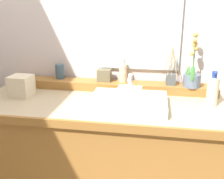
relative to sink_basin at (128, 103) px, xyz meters
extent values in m
cube|color=silver|center=(-0.17, 0.48, 0.52)|extent=(2.98, 0.20, 2.79)
cube|color=#96632D|center=(-0.17, 0.07, -0.47)|extent=(1.47, 0.59, 0.82)
cube|color=tan|center=(-0.17, 0.07, -0.04)|extent=(1.49, 0.61, 0.04)
cube|color=#96632D|center=(-0.17, -0.23, -0.04)|extent=(1.49, 0.02, 0.04)
cube|color=#96632D|center=(-0.17, 0.30, 0.00)|extent=(1.41, 0.13, 0.06)
cube|color=white|center=(0.00, 0.01, 0.00)|extent=(0.43, 0.32, 0.05)
sphere|color=white|center=(0.00, -0.01, 0.00)|extent=(0.22, 0.22, 0.22)
cylinder|color=silver|center=(0.00, 0.12, 0.08)|extent=(0.02, 0.02, 0.10)
cylinder|color=silver|center=(0.00, 0.07, 0.13)|extent=(0.02, 0.11, 0.02)
sphere|color=silver|center=(0.00, 0.12, 0.13)|extent=(0.03, 0.03, 0.03)
cylinder|color=silver|center=(-0.05, 0.12, 0.05)|extent=(0.03, 0.03, 0.04)
cylinder|color=silver|center=(0.06, 0.12, 0.05)|extent=(0.03, 0.03, 0.04)
cylinder|color=slate|center=(0.37, 0.28, 0.07)|extent=(0.11, 0.11, 0.08)
cylinder|color=tan|center=(0.37, 0.28, 0.11)|extent=(0.09, 0.09, 0.01)
cylinder|color=#476B38|center=(0.37, 0.28, 0.23)|extent=(0.01, 0.01, 0.24)
ellipsoid|color=#387033|center=(0.37, 0.23, 0.13)|extent=(0.03, 0.03, 0.10)
ellipsoid|color=#387033|center=(0.34, 0.26, 0.13)|extent=(0.03, 0.03, 0.07)
ellipsoid|color=#387033|center=(0.34, 0.26, 0.13)|extent=(0.03, 0.04, 0.07)
sphere|color=#E1AD53|center=(0.36, 0.27, 0.25)|extent=(0.03, 0.03, 0.03)
sphere|color=#E1AD53|center=(0.38, 0.29, 0.27)|extent=(0.03, 0.03, 0.03)
sphere|color=#E1AD53|center=(0.37, 0.29, 0.30)|extent=(0.04, 0.04, 0.04)
sphere|color=#E1AD53|center=(0.37, 0.26, 0.33)|extent=(0.03, 0.03, 0.03)
sphere|color=#E1AD53|center=(0.37, 0.30, 0.35)|extent=(0.04, 0.04, 0.04)
cylinder|color=beige|center=(-0.07, 0.31, 0.09)|extent=(0.05, 0.05, 0.12)
cylinder|color=silver|center=(-0.07, 0.31, 0.16)|extent=(0.02, 0.02, 0.02)
cylinder|color=silver|center=(-0.07, 0.31, 0.18)|extent=(0.02, 0.02, 0.02)
cylinder|color=silver|center=(-0.07, 0.30, 0.18)|extent=(0.01, 0.03, 0.01)
cylinder|color=#395061|center=(-0.51, 0.32, 0.08)|extent=(0.06, 0.06, 0.10)
cube|color=#494E4F|center=(0.24, 0.30, 0.07)|extent=(0.06, 0.06, 0.07)
cylinder|color=#9E7A4C|center=(0.27, 0.31, 0.18)|extent=(0.05, 0.01, 0.17)
cylinder|color=#9E7A4C|center=(0.26, 0.32, 0.19)|extent=(0.03, 0.03, 0.19)
cylinder|color=#9E7A4C|center=(0.24, 0.33, 0.17)|extent=(0.00, 0.06, 0.15)
cylinder|color=#9E7A4C|center=(0.21, 0.32, 0.18)|extent=(0.06, 0.04, 0.19)
cylinder|color=#9E7A4C|center=(0.22, 0.30, 0.17)|extent=(0.05, 0.01, 0.16)
cylinder|color=#9E7A4C|center=(0.23, 0.28, 0.16)|extent=(0.03, 0.04, 0.14)
cylinder|color=#9E7A4C|center=(0.24, 0.28, 0.17)|extent=(0.01, 0.04, 0.15)
cylinder|color=#9E7A4C|center=(0.26, 0.28, 0.17)|extent=(0.04, 0.05, 0.16)
cube|color=brown|center=(-0.20, 0.31, 0.07)|extent=(0.09, 0.07, 0.08)
cylinder|color=beige|center=(0.47, 0.11, 0.06)|extent=(0.06, 0.06, 0.16)
cylinder|color=navy|center=(0.47, 0.11, 0.15)|extent=(0.03, 0.03, 0.02)
cylinder|color=navy|center=(0.47, 0.11, 0.17)|extent=(0.03, 0.03, 0.02)
cylinder|color=navy|center=(0.47, 0.09, 0.17)|extent=(0.01, 0.03, 0.01)
cube|color=beige|center=(-0.68, 0.09, 0.04)|extent=(0.14, 0.14, 0.13)
cube|color=silver|center=(0.03, 0.37, 0.39)|extent=(0.53, 0.02, 0.56)
camera|label=1|loc=(0.14, -1.38, 0.53)|focal=42.53mm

